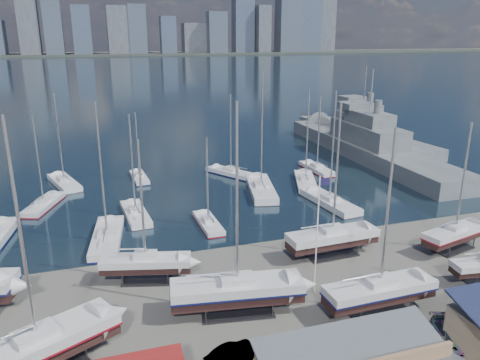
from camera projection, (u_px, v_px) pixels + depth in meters
name	position (u px, v px, depth m)	size (l,w,h in m)	color
ground	(271.00, 289.00, 43.72)	(1400.00, 1400.00, 0.00)	#605E59
water	(108.00, 70.00, 325.66)	(1400.00, 600.00, 0.40)	#1A2E3C
far_shore	(97.00, 55.00, 561.72)	(1400.00, 80.00, 2.20)	#2D332D
skyline	(87.00, 21.00, 542.53)	(639.14, 43.80, 107.69)	#475166
sailboat_cradle_1	(37.00, 347.00, 32.15)	(11.62, 7.97, 18.25)	#2D2D33
sailboat_cradle_2	(146.00, 263.00, 44.52)	(8.80, 4.44, 13.99)	#2D2D33
sailboat_cradle_3	(237.00, 290.00, 39.37)	(11.61, 4.80, 18.04)	#2D2D33
sailboat_cradle_4	(333.00, 237.00, 49.85)	(10.18, 3.27, 16.39)	#2D2D33
sailboat_cradle_5	(380.00, 290.00, 39.49)	(9.97, 2.98, 16.02)	#2D2D33
sailboat_cradle_6	(455.00, 233.00, 51.16)	(9.05, 4.41, 14.23)	#2D2D33
sailboat_moored_1	(44.00, 205.00, 64.41)	(5.54, 9.38, 13.55)	black
sailboat_moored_2	(64.00, 184.00, 73.80)	(5.67, 10.41, 15.15)	black
sailboat_moored_3	(108.00, 239.00, 53.64)	(4.63, 11.56, 16.80)	black
sailboat_moored_4	(136.00, 215.00, 60.92)	(3.31, 9.55, 14.17)	black
sailboat_moored_5	(139.00, 178.00, 76.78)	(2.59, 7.86, 11.59)	black
sailboat_moored_6	(208.00, 224.00, 58.06)	(2.34, 7.91, 11.77)	black
sailboat_moored_7	(261.00, 190.00, 70.54)	(6.10, 12.86, 18.72)	black
sailboat_moored_8	(231.00, 174.00, 79.25)	(7.25, 9.53, 14.26)	black
sailboat_moored_9	(329.00, 203.00, 65.22)	(4.29, 11.27, 16.60)	black
sailboat_moored_10	(305.00, 183.00, 74.31)	(6.36, 10.82, 15.63)	black
sailboat_moored_11	(317.00, 170.00, 81.64)	(2.97, 9.24, 13.65)	black
naval_ship_east	(367.00, 148.00, 90.96)	(9.16, 52.17, 18.68)	slate
naval_ship_west	(361.00, 133.00, 105.09)	(10.42, 44.29, 17.95)	slate
car_b	(232.00, 355.00, 33.69)	(1.44, 4.13, 1.36)	gray
car_d	(451.00, 336.00, 35.82)	(1.88, 4.63, 1.34)	gray
flagpole	(318.00, 228.00, 41.24)	(1.00, 0.12, 11.24)	white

